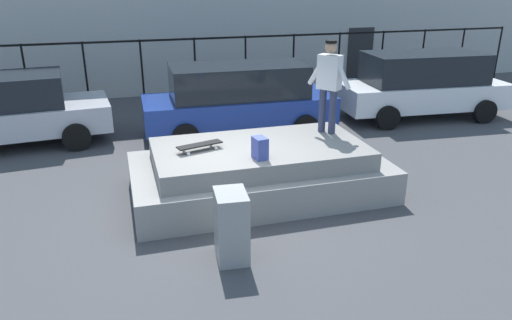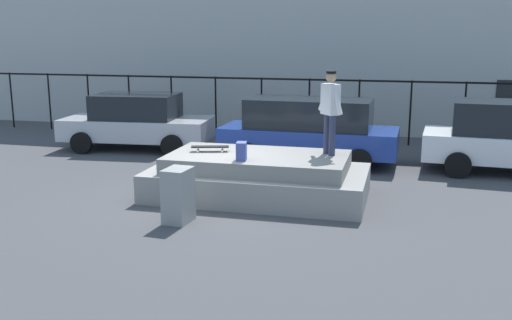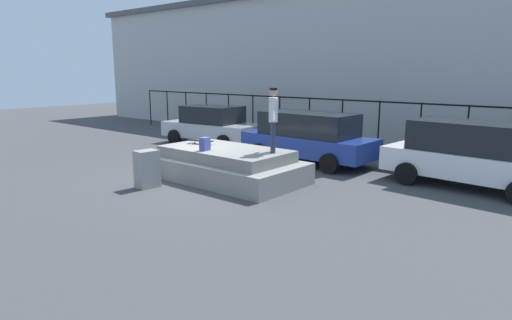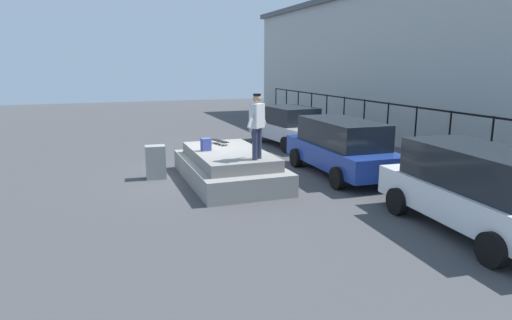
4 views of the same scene
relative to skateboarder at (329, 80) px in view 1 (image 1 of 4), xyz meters
The scene contains 10 objects.
ground_plane 3.12m from the skateboarder, 161.54° to the right, with size 60.00×60.00×0.00m, color #424244.
concrete_ledge 2.17m from the skateboarder, 165.77° to the right, with size 4.65×2.48×0.94m.
skateboarder is the anchor object (origin of this frame).
skateboard 2.75m from the skateboarder, behind, with size 0.85×0.42×0.12m.
backpack 2.12m from the skateboarder, 148.67° to the right, with size 0.28×0.20×0.38m, color #3F4C99.
car_silver_sedan_near 7.50m from the skateboarder, 148.70° to the left, with size 4.60×2.42×1.68m.
car_blue_hatchback_mid 3.50m from the skateboarder, 106.67° to the left, with size 4.78×2.14×1.76m.
car_white_hatchback_far 5.55m from the skateboarder, 36.88° to the left, with size 4.75×2.29×1.82m.
utility_box 3.77m from the skateboarder, 136.02° to the right, with size 0.44×0.60×1.03m, color gray.
fence_row 6.92m from the skateboarder, 109.42° to the left, with size 24.06×0.06×2.04m.
Camera 1 is at (-1.58, -7.60, 3.88)m, focal length 34.14 mm.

